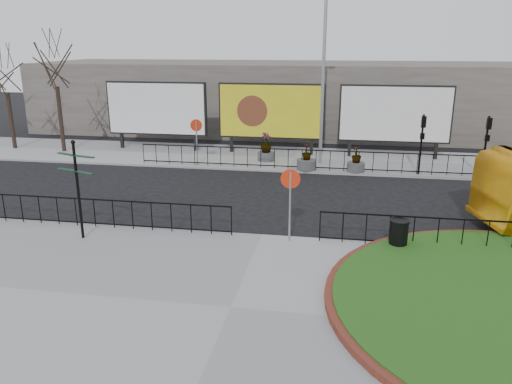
% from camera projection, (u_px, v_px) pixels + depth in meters
% --- Properties ---
extents(ground, '(90.00, 90.00, 0.00)m').
position_uv_depth(ground, '(262.00, 238.00, 17.30)').
color(ground, black).
rests_on(ground, ground).
extents(pavement_near, '(30.00, 10.00, 0.12)m').
position_uv_depth(pavement_near, '(231.00, 309.00, 12.56)').
color(pavement_near, gray).
rests_on(pavement_near, ground).
extents(pavement_far, '(44.00, 6.00, 0.12)m').
position_uv_depth(pavement_far, '(294.00, 159.00, 28.60)').
color(pavement_far, gray).
rests_on(pavement_far, ground).
extents(railing_near_left, '(10.00, 0.10, 1.10)m').
position_uv_depth(railing_near_left, '(94.00, 213.00, 17.78)').
color(railing_near_left, black).
rests_on(railing_near_left, pavement_near).
extents(railing_near_right, '(9.00, 0.10, 1.10)m').
position_uv_depth(railing_near_right, '(463.00, 234.00, 15.78)').
color(railing_near_right, black).
rests_on(railing_near_right, pavement_near).
extents(railing_far, '(18.00, 0.10, 1.10)m').
position_uv_depth(railing_far, '(309.00, 160.00, 25.72)').
color(railing_far, black).
rests_on(railing_far, pavement_far).
extents(speed_sign_far, '(0.64, 0.07, 2.47)m').
position_uv_depth(speed_sign_far, '(196.00, 132.00, 26.41)').
color(speed_sign_far, gray).
rests_on(speed_sign_far, pavement_far).
extents(speed_sign_near, '(0.64, 0.07, 2.47)m').
position_uv_depth(speed_sign_near, '(290.00, 189.00, 16.21)').
color(speed_sign_near, gray).
rests_on(speed_sign_near, pavement_near).
extents(billboard_left, '(6.20, 0.31, 4.10)m').
position_uv_depth(billboard_left, '(157.00, 109.00, 30.14)').
color(billboard_left, black).
rests_on(billboard_left, pavement_far).
extents(billboard_mid, '(6.20, 0.31, 4.10)m').
position_uv_depth(billboard_mid, '(271.00, 112.00, 29.02)').
color(billboard_mid, black).
rests_on(billboard_mid, pavement_far).
extents(billboard_right, '(6.20, 0.31, 4.10)m').
position_uv_depth(billboard_right, '(395.00, 114.00, 27.90)').
color(billboard_right, black).
rests_on(billboard_right, pavement_far).
extents(lamp_post, '(0.74, 0.18, 9.23)m').
position_uv_depth(lamp_post, '(323.00, 75.00, 26.03)').
color(lamp_post, gray).
rests_on(lamp_post, pavement_far).
extents(signal_pole_a, '(0.22, 0.26, 3.00)m').
position_uv_depth(signal_pole_a, '(422.00, 135.00, 24.46)').
color(signal_pole_a, black).
rests_on(signal_pole_a, pavement_far).
extents(signal_pole_b, '(0.22, 0.26, 3.00)m').
position_uv_depth(signal_pole_b, '(487.00, 137.00, 23.98)').
color(signal_pole_b, black).
rests_on(signal_pole_b, pavement_far).
extents(tree_left, '(2.00, 2.00, 7.00)m').
position_uv_depth(tree_left, '(58.00, 93.00, 29.33)').
color(tree_left, '#2D2119').
rests_on(tree_left, pavement_far).
extents(tree_mid, '(2.00, 2.00, 6.20)m').
position_uv_depth(tree_mid, '(8.00, 98.00, 30.29)').
color(tree_mid, '#2D2119').
rests_on(tree_mid, pavement_far).
extents(building_backdrop, '(40.00, 10.00, 5.00)m').
position_uv_depth(building_backdrop, '(308.00, 97.00, 37.33)').
color(building_backdrop, '#6A635D').
rests_on(building_backdrop, ground).
extents(fingerpost_sign, '(1.56, 0.73, 3.37)m').
position_uv_depth(fingerpost_sign, '(77.00, 180.00, 16.40)').
color(fingerpost_sign, black).
rests_on(fingerpost_sign, pavement_near).
extents(litter_bin, '(0.61, 0.61, 1.02)m').
position_uv_depth(litter_bin, '(399.00, 235.00, 15.83)').
color(litter_bin, black).
rests_on(litter_bin, pavement_near).
extents(planter_a, '(0.91, 0.91, 1.57)m').
position_uv_depth(planter_a, '(266.00, 150.00, 27.70)').
color(planter_a, '#4C4C4F').
rests_on(planter_a, pavement_far).
extents(planter_b, '(1.00, 1.00, 1.37)m').
position_uv_depth(planter_b, '(306.00, 161.00, 25.86)').
color(planter_b, '#4C4C4F').
rests_on(planter_b, pavement_far).
extents(planter_c, '(0.89, 0.89, 1.33)m').
position_uv_depth(planter_c, '(356.00, 162.00, 25.45)').
color(planter_c, '#4C4C4F').
rests_on(planter_c, pavement_far).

